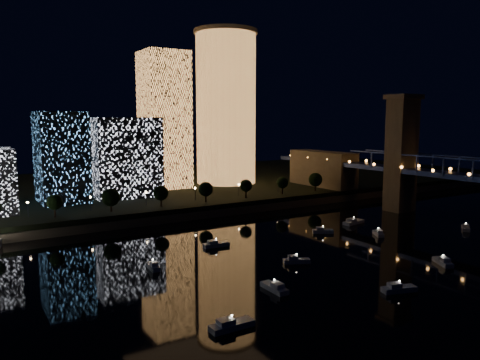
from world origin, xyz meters
The scene contains 9 objects.
ground centered at (0.00, 0.00, 0.00)m, with size 520.00×520.00×0.00m, color black.
far_bank centered at (0.00, 160.00, 2.50)m, with size 420.00×160.00×5.00m, color black.
seawall centered at (0.00, 82.00, 1.50)m, with size 420.00×6.00×3.00m, color #6B5E4C.
tower_cylindrical centered at (28.03, 136.94, 45.89)m, with size 34.00×34.00×81.53m.
tower_rectangular centered at (-7.14, 138.17, 39.08)m, with size 21.42×21.42×68.15m, color #E8954A.
midrise_blocks centered at (-65.72, 119.30, 21.45)m, with size 91.77×37.47×37.71m.
motorboats centered at (-4.05, 12.85, 0.81)m, with size 120.66×61.86×2.78m.
esplanade_trees centered at (-34.06, 88.00, 10.47)m, with size 166.73×6.75×8.87m.
street_lamps centered at (-34.00, 94.00, 9.02)m, with size 132.70×0.70×5.65m.
Camera 1 is at (-99.21, -84.69, 39.33)m, focal length 35.00 mm.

